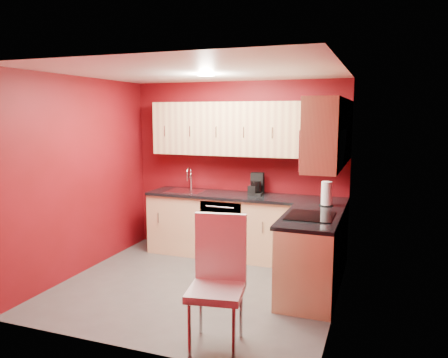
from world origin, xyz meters
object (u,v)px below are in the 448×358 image
Objects in this scene: coffee_maker at (256,184)px; dining_chair at (216,284)px; napkin_holder at (253,190)px; sink at (186,189)px; microwave at (323,149)px; paper_towel at (326,194)px.

dining_chair is at bearing -84.38° from coffee_maker.
coffee_maker is 0.11m from napkin_holder.
coffee_maker is at bearing 88.73° from dining_chair.
sink is at bearing -178.00° from napkin_holder.
sink is 1.02m from napkin_holder.
napkin_holder is at bearing 136.11° from microwave.
coffee_maker is at bearing 4.64° from sink.
napkin_holder is (-0.03, -0.05, -0.09)m from coffee_maker.
sink is at bearing 110.90° from dining_chair.
napkin_holder is at bearing 89.67° from dining_chair.
coffee_maker is 1.01× the size of paper_towel.
dining_chair is (0.35, -2.49, -0.48)m from coffee_maker.
microwave is 2.54× the size of paper_towel.
dining_chair is (-0.67, -2.05, -0.48)m from paper_towel.
microwave is 0.89m from paper_towel.
paper_towel is (1.06, -0.39, 0.09)m from napkin_holder.
paper_towel reaches higher than dining_chair.
napkin_holder is 1.13m from paper_towel.
microwave reaches higher than paper_towel.
coffee_maker is 0.26× the size of dining_chair.
microwave is at bearing -48.57° from coffee_maker.
paper_towel is (2.07, -0.35, 0.12)m from sink.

